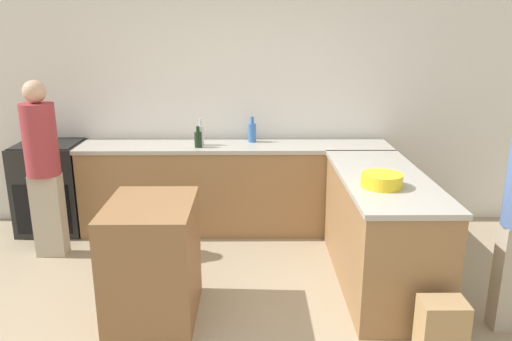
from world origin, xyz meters
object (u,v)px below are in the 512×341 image
Objects in this scene: vinegar_bottle_clear at (201,135)px; water_bottle_blue at (252,132)px; island_table at (153,261)px; mixing_bowl at (382,180)px; person_by_range at (43,163)px; paper_bag at (441,330)px; range_oven at (52,187)px; wine_bottle_dark at (198,139)px.

water_bottle_blue is at bearing 15.29° from vinegar_bottle_clear.
vinegar_bottle_clear is (0.21, 1.63, 0.59)m from island_table.
mixing_bowl is 2.97m from person_by_range.
paper_bag is (1.21, -2.30, -0.82)m from water_bottle_blue.
paper_bag is at bearing -51.39° from vinegar_bottle_clear.
person_by_range is at bearing -72.15° from range_oven.
range_oven is 0.57× the size of person_by_range.
paper_bag is at bearing -62.36° from water_bottle_blue.
mixing_bowl is 1.11m from paper_bag.
vinegar_bottle_clear reaches higher than paper_bag.
island_table is (1.37, -1.68, -0.03)m from range_oven.
range_oven is 3.48× the size of vinegar_bottle_clear.
person_by_range is at bearing -159.14° from water_bottle_blue.
range_oven reaches higher than paper_bag.
vinegar_bottle_clear is (-0.52, -0.14, 0.00)m from water_bottle_blue.
island_table is at bearing -112.24° from water_bottle_blue.
person_by_range is at bearing 152.92° from paper_bag.
water_bottle_blue reaches higher than island_table.
water_bottle_blue reaches higher than wine_bottle_dark.
person_by_range reaches higher than range_oven.
water_bottle_blue reaches higher than paper_bag.
person_by_range reaches higher than mixing_bowl.
person_by_range reaches higher than paper_bag.
person_by_range is at bearing -157.13° from vinegar_bottle_clear.
person_by_range reaches higher than island_table.
vinegar_bottle_clear reaches higher than water_bottle_blue.
vinegar_bottle_clear is (0.02, 0.10, 0.02)m from wine_bottle_dark.
paper_bag is at bearing -15.31° from island_table.
range_oven is 0.78m from person_by_range.
island_table is 1.75m from vinegar_bottle_clear.
wine_bottle_dark is 0.79× the size of vinegar_bottle_clear.
wine_bottle_dark is (0.19, 1.53, 0.57)m from island_table.
paper_bag is (3.30, -2.21, -0.26)m from range_oven.
person_by_range is (0.20, -0.62, 0.43)m from range_oven.
water_bottle_blue is at bearing 122.14° from mixing_bowl.
vinegar_bottle_clear reaches higher than range_oven.
wine_bottle_dark is at bearing 19.51° from person_by_range.
person_by_range is (-1.37, -0.58, -0.13)m from vinegar_bottle_clear.
paper_bag is (0.24, -0.77, -0.77)m from mixing_bowl.
island_table is 1.64m from person_by_range.
wine_bottle_dark is 0.10m from vinegar_bottle_clear.
water_bottle_blue is 0.54m from vinegar_bottle_clear.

